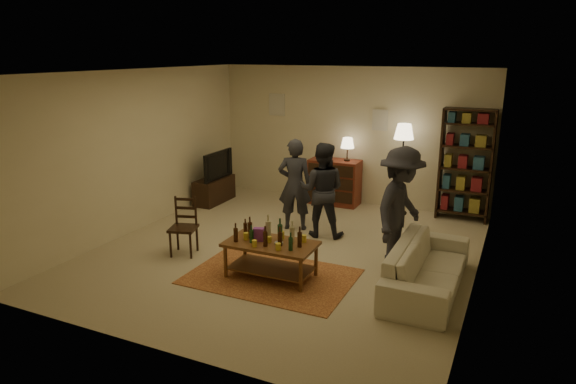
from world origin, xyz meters
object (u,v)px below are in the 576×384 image
Objects in this scene: bookshelf at (465,164)px; tv_stand at (214,184)px; dining_chair at (184,224)px; sofa at (427,267)px; person_left at (295,185)px; person_by_sofa at (400,209)px; person_right at (322,190)px; coffee_table at (270,247)px; dresser at (335,181)px; floor_lamp at (404,138)px.

tv_stand is at bearing -168.20° from bookshelf.
bookshelf is at bearing 11.80° from tv_stand.
sofa is at bearing -12.11° from dining_chair.
person_left is at bearing 60.47° from sofa.
person_by_sofa is (2.01, -0.90, 0.08)m from person_left.
person_by_sofa is at bearing -22.02° from tv_stand.
tv_stand is at bearing -29.61° from person_right.
dining_chair is (-1.57, 0.22, 0.03)m from coffee_table.
dining_chair is at bearing 94.78° from sofa.
bookshelf is 1.28× the size of person_left.
coffee_table is 4.27m from bookshelf.
person_right is at bearing -136.79° from bookshelf.
person_by_sofa reaches higher than coffee_table.
dining_chair is 3.61m from dresser.
floor_lamp is at bearing 75.13° from coffee_table.
dresser is 0.67× the size of bookshelf.
bookshelf is at bearing -147.75° from person_right.
sofa is at bearing -52.46° from dresser.
floor_lamp reaches higher than person_right.
dining_chair is 5.05m from bookshelf.
bookshelf is at bearing -1.80° from person_by_sofa.
bookshelf is at bearing -0.82° from sofa.
floor_lamp is at bearing 12.97° from tv_stand.
dresser is 1.73m from person_left.
person_by_sofa reaches higher than floor_lamp.
dresser is 1.66m from floor_lamp.
bookshelf is at bearing 1.57° from dresser.
dining_chair is 0.42× the size of sofa.
sofa is (2.39, -3.11, -0.17)m from dresser.
dresser is at bearing 54.16° from dining_chair.
sofa is at bearing 135.61° from person_right.
tv_stand is 0.62× the size of floor_lamp.
floor_lamp is 1.08× the size of person_left.
dresser is 2.50m from bookshelf.
tv_stand is (-2.65, 2.72, -0.05)m from coffee_table.
coffee_table is 0.61× the size of bookshelf.
person_left is (-2.51, 1.42, 0.48)m from sofa.
dresser reaches higher than coffee_table.
person_right is (2.68, -0.91, 0.40)m from tv_stand.
floor_lamp is (0.94, 3.55, 1.01)m from coffee_table.
person_left is 2.20m from person_by_sofa.
floor_lamp is at bearing -172.09° from bookshelf.
dining_chair reaches higher than sofa.
dresser reaches higher than tv_stand.
person_left is 0.56m from person_right.
person_left reaches higher than coffee_table.
coffee_table is 1.59m from dining_chair.
person_right is at bearing -18.64° from tv_stand.
dresser is 0.78× the size of person_by_sofa.
person_right is at bearing 56.57° from sofa.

